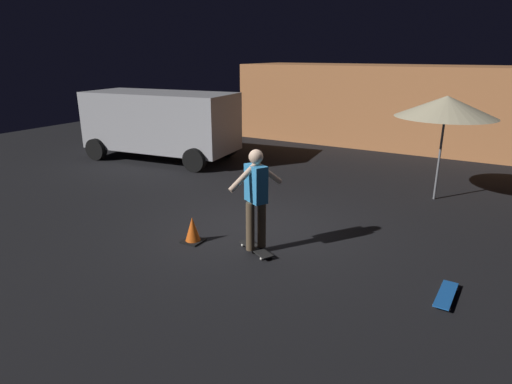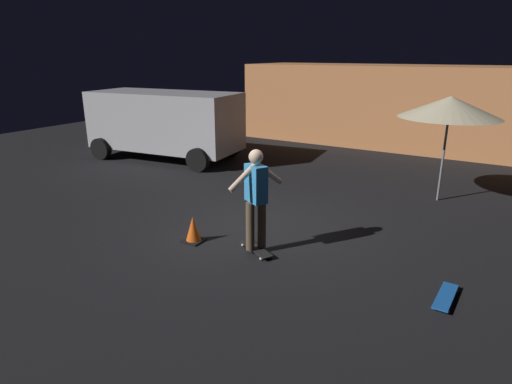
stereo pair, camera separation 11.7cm
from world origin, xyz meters
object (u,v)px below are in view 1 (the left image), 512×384
object	(u,v)px
traffic_cone	(193,231)
skateboard_spare	(446,295)
skateboard_ridden	(256,249)
parked_van	(161,121)
patio_umbrella	(446,107)
skater	(256,193)

from	to	relation	value
traffic_cone	skateboard_spare	bearing A→B (deg)	3.56
skateboard_ridden	skateboard_spare	bearing A→B (deg)	1.00
parked_van	skateboard_spare	distance (m)	9.86
patio_umbrella	skateboard_spare	bearing A→B (deg)	-79.46
patio_umbrella	skater	xyz separation A→B (m)	(-2.13, -4.38, -1.04)
patio_umbrella	skateboard_ridden	world-z (taller)	patio_umbrella
parked_van	traffic_cone	xyz separation A→B (m)	(4.73, -4.52, -0.95)
skateboard_ridden	skater	world-z (taller)	skater
parked_van	traffic_cone	world-z (taller)	parked_van
patio_umbrella	traffic_cone	bearing A→B (deg)	-125.66
skateboard_spare	traffic_cone	world-z (taller)	traffic_cone
skateboard_ridden	traffic_cone	xyz separation A→B (m)	(-1.16, -0.20, 0.16)
skateboard_ridden	traffic_cone	distance (m)	1.19
skateboard_ridden	traffic_cone	bearing A→B (deg)	-170.05
parked_van	traffic_cone	size ratio (longest dim) A/B	10.41
patio_umbrella	skater	distance (m)	4.98
traffic_cone	parked_van	bearing A→B (deg)	136.27
skateboard_ridden	skater	bearing A→B (deg)	180.00
skateboard_ridden	skateboard_spare	size ratio (longest dim) A/B	0.99
skateboard_spare	parked_van	bearing A→B (deg)	154.17
patio_umbrella	skateboard_ridden	xyz separation A→B (m)	(-2.13, -4.38, -2.02)
skateboard_spare	traffic_cone	size ratio (longest dim) A/B	1.71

